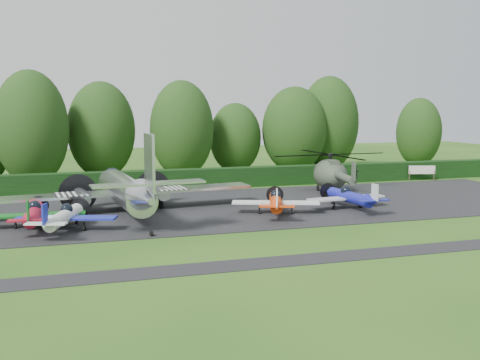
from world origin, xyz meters
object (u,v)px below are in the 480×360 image
object	(u,v)px
helicopter	(330,172)
light_plane_orange	(276,201)
transport_plane	(126,190)
light_plane_red	(34,214)
light_plane_white	(64,217)
sign_board	(422,171)
light_plane_blue	(350,197)

from	to	relation	value
helicopter	light_plane_orange	bearing A→B (deg)	-146.41
transport_plane	light_plane_red	size ratio (longest dim) A/B	3.04
light_plane_red	light_plane_white	distance (m)	2.52
transport_plane	light_plane_red	distance (m)	7.15
light_plane_red	sign_board	world-z (taller)	light_plane_red
light_plane_red	transport_plane	bearing A→B (deg)	25.80
light_plane_white	helicopter	xyz separation A→B (m)	(24.24, 10.30, 0.98)
helicopter	transport_plane	bearing A→B (deg)	-175.94
transport_plane	helicopter	bearing A→B (deg)	22.18
light_plane_orange	light_plane_blue	world-z (taller)	light_plane_blue
sign_board	light_plane_orange	bearing A→B (deg)	-162.31
light_plane_white	helicopter	bearing A→B (deg)	5.19
light_plane_white	sign_board	xyz separation A→B (m)	(37.94, 15.09, 0.10)
light_plane_blue	light_plane_white	bearing A→B (deg)	-169.79
light_plane_red	light_plane_orange	bearing A→B (deg)	-2.04
sign_board	light_plane_blue	bearing A→B (deg)	-153.98
light_plane_white	helicopter	size ratio (longest dim) A/B	0.50
helicopter	sign_board	xyz separation A→B (m)	(13.70, 4.79, -0.88)
light_plane_white	light_plane_blue	world-z (taller)	light_plane_blue
light_plane_blue	transport_plane	bearing A→B (deg)	175.52
transport_plane	light_plane_blue	size ratio (longest dim) A/B	3.01
light_plane_orange	helicopter	size ratio (longest dim) A/B	0.51
light_plane_blue	sign_board	xyz separation A→B (m)	(16.24, 13.42, 0.08)
light_plane_white	light_plane_blue	size ratio (longest dim) A/B	0.98
light_plane_red	sign_board	size ratio (longest dim) A/B	2.31
light_plane_orange	sign_board	xyz separation A→B (m)	(22.67, 13.75, 0.08)
light_plane_blue	helicopter	distance (m)	9.05
light_plane_orange	light_plane_red	bearing A→B (deg)	159.96
transport_plane	sign_board	size ratio (longest dim) A/B	7.01
transport_plane	light_plane_red	world-z (taller)	transport_plane
light_plane_orange	helicopter	xyz separation A→B (m)	(8.97, 8.96, 0.96)
light_plane_red	light_plane_white	world-z (taller)	light_plane_red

